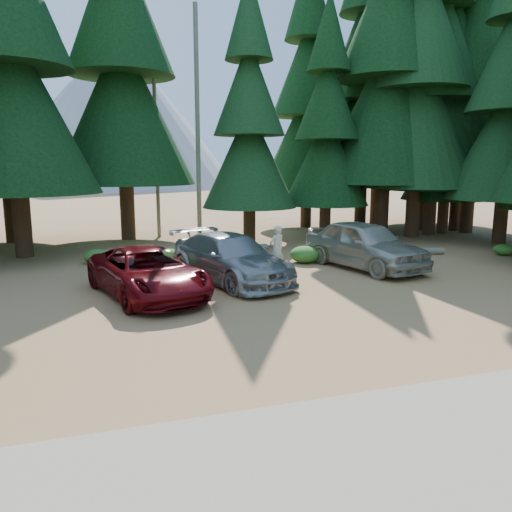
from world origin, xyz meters
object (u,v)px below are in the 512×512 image
Objects in this scene: silver_minivan_center at (230,258)px; silver_minivan_right at (365,244)px; frisbee_player at (277,249)px; log_right at (391,252)px; red_pickup at (147,272)px; log_mid at (227,247)px; log_left at (198,257)px.

silver_minivan_center is 1.02× the size of silver_minivan_right.
silver_minivan_right is at bearing 171.29° from frisbee_player.
frisbee_player reaches higher than silver_minivan_right.
red_pickup is at bearing -148.66° from log_right.
frisbee_player is at bearing -142.59° from log_right.
silver_minivan_center is at bearing -85.48° from log_mid.
silver_minivan_right reaches higher than silver_minivan_center.
frisbee_player is 0.45× the size of log_left.
silver_minivan_right is (5.53, 0.63, 0.12)m from silver_minivan_center.
silver_minivan_center reaches higher than log_left.
log_mid is (4.38, 7.41, -0.58)m from red_pickup.
silver_minivan_center is at bearing -77.73° from log_left.
frisbee_player is 6.71m from log_mid.
silver_minivan_center reaches higher than red_pickup.
red_pickup is at bearing 179.06° from silver_minivan_right.
log_left is (-1.83, 4.64, -0.96)m from frisbee_player.
frisbee_player is (4.45, 0.76, 0.37)m from red_pickup.
frisbee_player reaches higher than log_left.
log_left is at bearing -91.54° from frisbee_player.
frisbee_player is at bearing -31.65° from silver_minivan_center.
log_mid is at bearing 112.96° from silver_minivan_right.
silver_minivan_center is 1.15× the size of log_right.
frisbee_player is 5.08m from log_left.
log_mid is at bearing 59.48° from silver_minivan_center.
red_pickup is at bearing -13.40° from frisbee_player.
log_mid is at bearing 164.00° from log_right.
red_pickup is 0.95× the size of silver_minivan_center.
log_right is (8.40, -1.49, 0.00)m from log_left.
log_left is at bearing 135.32° from silver_minivan_right.
silver_minivan_right reaches higher than log_mid.
log_right is (2.57, 2.12, -0.77)m from silver_minivan_right.
red_pickup is 1.10× the size of log_right.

